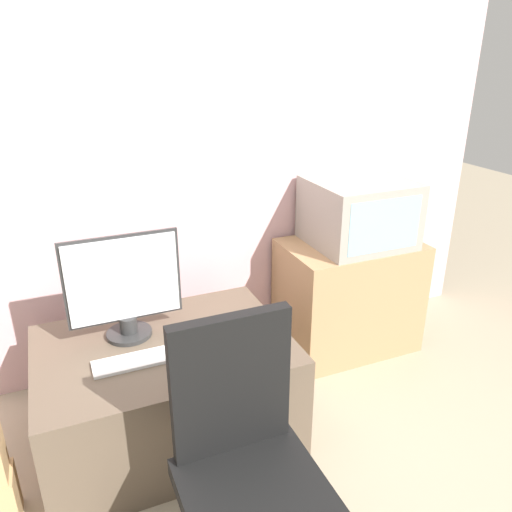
# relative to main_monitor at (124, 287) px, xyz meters

# --- Properties ---
(wall_back) EXTENTS (4.40, 0.05, 2.60)m
(wall_back) POSITION_rel_main_monitor_xyz_m (0.24, 0.54, 0.53)
(wall_back) COLOR beige
(wall_back) RESTS_ON ground_plane
(desk) EXTENTS (1.15, 0.82, 0.52)m
(desk) POSITION_rel_main_monitor_xyz_m (0.13, -0.13, -0.51)
(desk) COLOR brown
(desk) RESTS_ON ground_plane
(side_stand) EXTENTS (0.81, 0.53, 0.70)m
(side_stand) POSITION_rel_main_monitor_xyz_m (1.37, 0.22, -0.42)
(side_stand) COLOR #A37F56
(side_stand) RESTS_ON ground_plane
(main_monitor) EXTENTS (0.52, 0.21, 0.50)m
(main_monitor) POSITION_rel_main_monitor_xyz_m (0.00, 0.00, 0.00)
(main_monitor) COLOR #2D2D2D
(main_monitor) RESTS_ON desk
(keyboard) EXTENTS (0.34, 0.12, 0.01)m
(keyboard) POSITION_rel_main_monitor_xyz_m (-0.03, -0.24, -0.25)
(keyboard) COLOR white
(keyboard) RESTS_ON desk
(mouse) EXTENTS (0.06, 0.04, 0.02)m
(mouse) POSITION_rel_main_monitor_xyz_m (0.20, -0.24, -0.24)
(mouse) COLOR silver
(mouse) RESTS_ON desk
(crt_tv) EXTENTS (0.56, 0.52, 0.38)m
(crt_tv) POSITION_rel_main_monitor_xyz_m (1.40, 0.22, 0.12)
(crt_tv) COLOR gray
(crt_tv) RESTS_ON side_stand
(office_chair) EXTENTS (0.49, 0.49, 0.97)m
(office_chair) POSITION_rel_main_monitor_xyz_m (0.23, -0.92, -0.35)
(office_chair) COLOR #333333
(office_chair) RESTS_ON ground_plane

